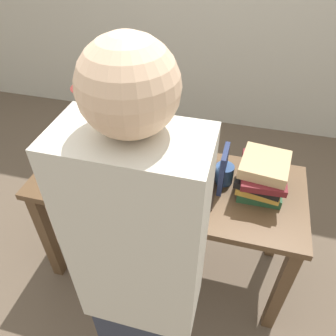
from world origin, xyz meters
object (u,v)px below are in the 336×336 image
at_px(book_stack_tall, 262,176).
at_px(person_reader, 144,294).
at_px(coffee_mug, 224,174).
at_px(reading_lamp, 89,93).
at_px(book_standing_upright, 223,169).
at_px(open_book, 169,175).

distance_m(book_stack_tall, person_reader, 0.82).
relative_size(coffee_mug, person_reader, 0.07).
xyz_separation_m(book_stack_tall, coffee_mug, (-0.18, 0.03, -0.05)).
distance_m(reading_lamp, coffee_mug, 0.80).
distance_m(book_standing_upright, coffee_mug, 0.08).
xyz_separation_m(coffee_mug, person_reader, (-0.18, -0.76, 0.07)).
relative_size(reading_lamp, person_reader, 0.28).
distance_m(book_stack_tall, coffee_mug, 0.19).
bearing_deg(reading_lamp, book_standing_upright, -8.03).
xyz_separation_m(book_stack_tall, book_standing_upright, (-0.19, -0.01, 0.01)).
distance_m(coffee_mug, person_reader, 0.78).
distance_m(book_stack_tall, reading_lamp, 0.95).
height_order(book_stack_tall, coffee_mug, book_stack_tall).
xyz_separation_m(open_book, book_stack_tall, (0.46, 0.02, 0.08)).
bearing_deg(person_reader, reading_lamp, -56.39).
relative_size(book_stack_tall, reading_lamp, 0.62).
bearing_deg(open_book, book_standing_upright, 0.08).
xyz_separation_m(open_book, person_reader, (0.10, -0.71, 0.09)).
bearing_deg(coffee_mug, open_book, -169.24).
height_order(open_book, book_standing_upright, book_standing_upright).
relative_size(open_book, coffee_mug, 4.10).
height_order(open_book, person_reader, person_reader).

